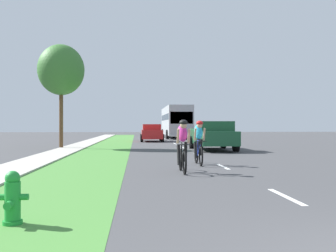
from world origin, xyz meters
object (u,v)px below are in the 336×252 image
fire_hydrant_green (12,198)px  cyclist_trailing (199,142)px  bus_silver (176,120)px  street_tree_near (61,70)px  pickup_dark_green (213,136)px  sedan_red (152,133)px  cyclist_lead (183,145)px

fire_hydrant_green → cyclist_trailing: cyclist_trailing is taller
fire_hydrant_green → cyclist_trailing: bearing=63.7°
bus_silver → street_tree_near: bearing=-115.2°
cyclist_trailing → bus_silver: size_ratio=0.15×
pickup_dark_green → bus_silver: bearing=89.7°
fire_hydrant_green → sedan_red: (3.08, 28.49, 0.40)m
street_tree_near → pickup_dark_green: bearing=-16.3°
cyclist_trailing → street_tree_near: bearing=122.8°
cyclist_lead → pickup_dark_green: pickup_dark_green is taller
bus_silver → cyclist_lead: bearing=-95.4°
pickup_dark_green → cyclist_lead: bearing=-106.0°
fire_hydrant_green → sedan_red: bearing=83.8°
cyclist_lead → bus_silver: size_ratio=0.15×
cyclist_lead → fire_hydrant_green: bearing=-118.3°
cyclist_lead → sedan_red: cyclist_lead is taller
cyclist_lead → pickup_dark_green: (2.96, 10.31, 0.02)m
pickup_dark_green → street_tree_near: size_ratio=0.79×
cyclist_trailing → cyclist_lead: bearing=-110.7°
cyclist_trailing → bus_silver: (2.22, 30.02, 1.17)m
cyclist_lead → street_tree_near: 14.84m
cyclist_lead → cyclist_trailing: bearing=69.3°
fire_hydrant_green → street_tree_near: 19.49m
cyclist_lead → cyclist_trailing: size_ratio=1.00×
sedan_red → bus_silver: bearing=72.0°
fire_hydrant_green → bus_silver: (6.19, 38.07, 1.61)m
cyclist_trailing → sedan_red: bearing=92.5°
cyclist_lead → pickup_dark_green: 10.72m
fire_hydrant_green → sedan_red: sedan_red is taller
cyclist_lead → sedan_red: 22.69m
street_tree_near → bus_silver: bearing=64.8°
fire_hydrant_green → sedan_red: 28.66m
cyclist_trailing → bus_silver: bearing=85.8°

